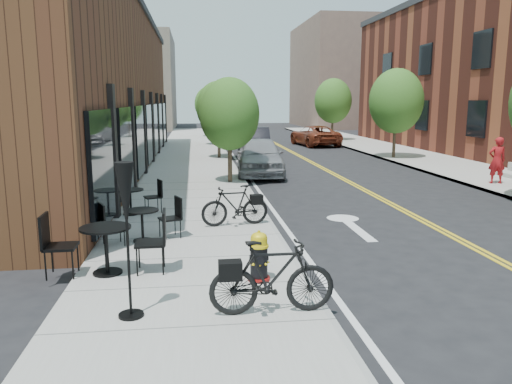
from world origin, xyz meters
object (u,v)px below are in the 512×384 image
parked_car_far (315,136)px  pedestrian (497,160)px  bistro_set_b (142,221)px  patio_umbrella (126,207)px  bicycle_left (235,205)px  bistro_set_a (106,243)px  parked_car_a (260,156)px  parked_car_b (253,142)px  parked_car_c (238,132)px  bicycle_right (272,277)px  fire_hydrant (259,257)px  bistro_set_c (130,198)px

parked_car_far → pedestrian: 17.34m
bistro_set_b → patio_umbrella: bearing=-108.2°
bicycle_left → parked_car_far: 23.35m
bistro_set_b → patio_umbrella: (0.21, -3.85, 1.11)m
bistro_set_a → parked_car_a: (4.25, 11.98, 0.13)m
parked_car_b → parked_car_c: 11.32m
parked_car_c → bicycle_right: bearing=-100.0°
fire_hydrant → parked_car_b: parked_car_b is taller
bicycle_right → parked_car_c: size_ratio=0.36×
parked_car_c → pedestrian: 23.06m
parked_car_a → fire_hydrant: bearing=-93.1°
parked_car_a → pedestrian: (8.17, -3.83, 0.16)m
parked_car_far → bistro_set_b: bearing=60.3°
bistro_set_c → parked_car_far: size_ratio=0.33×
bicycle_right → bistro_set_a: bistro_set_a is taller
fire_hydrant → parked_car_a: size_ratio=0.18×
pedestrian → parked_car_a: bearing=-16.6°
pedestrian → patio_umbrella: bearing=48.8°
bicycle_right → bicycle_left: bearing=0.6°
bistro_set_a → patio_umbrella: 2.19m
bistro_set_a → parked_car_c: (4.94, 29.97, 0.05)m
parked_car_b → pedestrian: 12.98m
parked_car_far → bistro_set_a: bearing=61.1°
pedestrian → parked_car_far: bearing=-73.0°
bicycle_right → parked_car_b: bearing=-6.7°
bicycle_right → pedestrian: bearing=-44.7°
fire_hydrant → bistro_set_c: (-2.73, 5.29, 0.03)m
parked_car_far → bistro_set_c: bearing=56.5°
parked_car_a → pedestrian: bearing=-20.7°
bistro_set_b → bistro_set_c: size_ratio=1.02×
parked_car_a → pedestrian: 9.02m
parked_car_b → parked_car_c: bearing=94.0°
bistro_set_c → bicycle_right: bearing=-86.9°
patio_umbrella → bistro_set_b: bearing=93.1°
bicycle_left → pedestrian: bearing=108.8°
bistro_set_c → parked_car_far: bearing=44.7°
fire_hydrant → bicycle_right: (0.01, -1.34, 0.13)m
fire_hydrant → parked_car_b: 19.43m
bistro_set_a → fire_hydrant: bearing=-15.4°
parked_car_far → pedestrian: (2.58, -17.14, 0.27)m
parked_car_a → parked_car_far: (5.59, 13.32, -0.10)m
bicycle_left → bistro_set_b: size_ratio=0.97×
parked_car_b → fire_hydrant: bearing=-91.7°
bicycle_right → pedestrian: 14.12m
fire_hydrant → parked_car_c: parked_car_c is taller
bistro_set_b → bistro_set_c: bistro_set_b is taller
bicycle_right → pedestrian: (9.82, 10.14, 0.30)m
bicycle_right → bistro_set_a: (-2.60, 1.98, 0.01)m
patio_umbrella → parked_car_far: (9.22, 27.14, -0.99)m
bistro_set_a → parked_car_a: parked_car_a is taller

